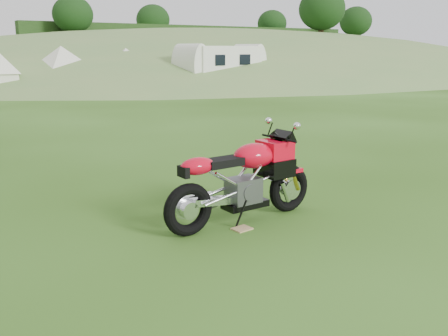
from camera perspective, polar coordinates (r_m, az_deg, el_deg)
ground at (r=5.57m, az=4.22°, el=-9.05°), size 120.00×120.00×0.00m
hillside at (r=51.80m, az=-1.98°, el=11.18°), size 80.00×64.00×8.00m
hedgerow at (r=51.80m, az=-1.98°, el=11.18°), size 36.00×1.20×8.60m
sport_motorcycle at (r=6.15m, az=2.09°, el=-0.69°), size 2.10×0.58×1.25m
plywood_board at (r=6.08m, az=2.06°, el=-6.95°), size 0.24×0.20×0.02m
tent_mid at (r=27.12m, az=-18.01°, el=10.91°), size 3.30×3.30×2.39m
tent_right at (r=28.34m, az=-11.09°, el=11.33°), size 2.68×2.68×2.32m
caravan at (r=26.31m, az=-0.39°, el=11.39°), size 5.15×2.82×2.29m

